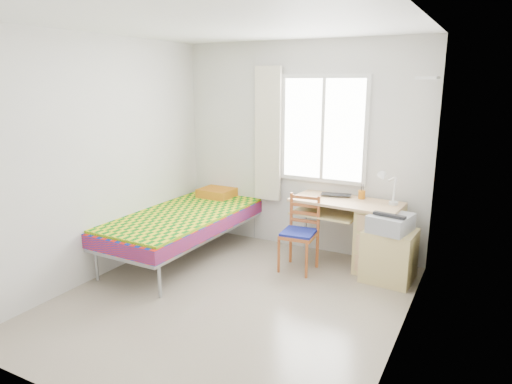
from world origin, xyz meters
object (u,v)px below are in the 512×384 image
chair (301,228)px  printer (391,222)px  cabinet (389,255)px  bed (188,218)px  desk (373,234)px

chair → printer: chair is taller
chair → printer: size_ratio=1.71×
cabinet → printer: size_ratio=1.12×
bed → printer: (2.36, 0.37, 0.19)m
desk → chair: chair is taller
printer → desk: bearing=145.2°
chair → cabinet: size_ratio=1.52×
bed → printer: bearing=10.4°
bed → cabinet: 2.40m
chair → cabinet: bearing=4.2°
desk → printer: desk is taller
desk → chair: bearing=-149.8°
cabinet → desk: bearing=141.0°
bed → chair: size_ratio=2.63×
bed → chair: 1.42m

